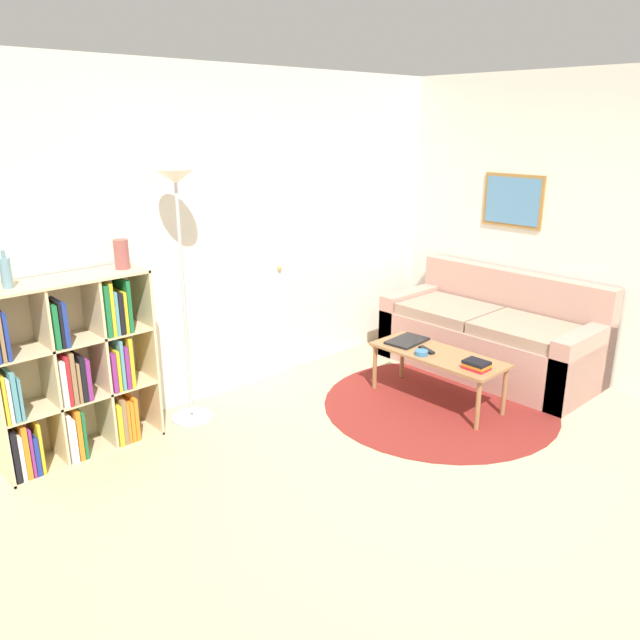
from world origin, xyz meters
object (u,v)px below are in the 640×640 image
bookshelf (72,374)px  floor_lamp (179,228)px  laptop (407,341)px  coffee_table (438,358)px  bottle_middle (6,273)px  vase_on_shelf (122,254)px  couch (493,337)px  bowl (421,353)px

bookshelf → floor_lamp: (0.83, -0.08, 0.89)m
floor_lamp → laptop: floor_lamp is taller
coffee_table → bottle_middle: 3.14m
coffee_table → bookshelf: bearing=154.5°
coffee_table → laptop: (0.03, 0.34, 0.05)m
laptop → coffee_table: bearing=-94.3°
bottle_middle → vase_on_shelf: bottle_middle is taller
couch → bottle_middle: bottle_middle is taller
couch → bowl: couch is taller
coffee_table → vase_on_shelf: bearing=150.0°
couch → vase_on_shelf: vase_on_shelf is taller
bookshelf → vase_on_shelf: bearing=0.0°
floor_lamp → coffee_table: size_ratio=1.71×
coffee_table → vase_on_shelf: vase_on_shelf is taller
bookshelf → laptop: 2.62m
laptop → bookshelf: bearing=161.5°
bowl → coffee_table: bearing=-28.5°
bookshelf → couch: 3.58m
laptop → bowl: (-0.15, -0.27, 0.01)m
floor_lamp → vase_on_shelf: size_ratio=9.33×
bottle_middle → couch: bearing=-16.1°
vase_on_shelf → floor_lamp: bearing=-10.5°
bookshelf → coffee_table: 2.73m
bookshelf → bottle_middle: bearing=-178.1°
floor_lamp → couch: size_ratio=0.99×
bowl → bottle_middle: (-2.64, 1.09, 0.89)m
bowl → bookshelf: bearing=154.7°
floor_lamp → bookshelf: bearing=174.9°
couch → vase_on_shelf: bearing=160.0°
floor_lamp → bowl: size_ratio=17.74×
couch → coffee_table: bearing=-174.7°
coffee_table → vase_on_shelf: (-2.03, 1.17, 0.96)m
vase_on_shelf → laptop: bearing=-22.0°
floor_lamp → bowl: 2.08m
bowl → bottle_middle: 2.99m
couch → coffee_table: (-0.94, -0.09, 0.07)m
coffee_table → laptop: bearing=85.7°
bookshelf → bottle_middle: bottle_middle is taller
bookshelf → vase_on_shelf: (0.43, 0.00, 0.75)m
bookshelf → couch: size_ratio=0.65×
bottle_middle → bookshelf: bearing=1.9°
bowl → vase_on_shelf: (-1.90, 1.10, 0.89)m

